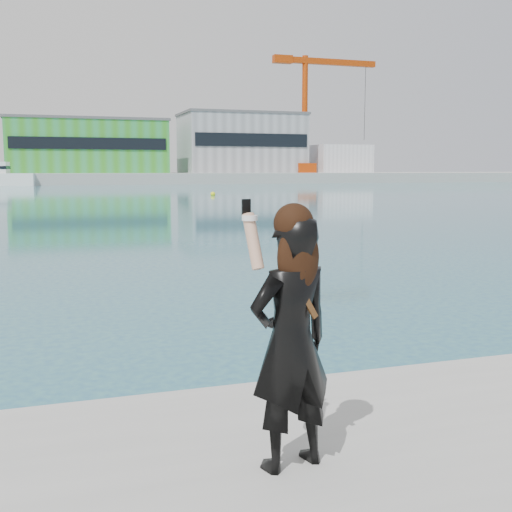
{
  "coord_description": "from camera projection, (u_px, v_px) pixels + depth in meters",
  "views": [
    {
      "loc": [
        -0.9,
        -4.33,
        2.72
      ],
      "look_at": [
        0.56,
        0.05,
        2.09
      ],
      "focal_mm": 45.0,
      "sensor_mm": 36.0,
      "label": 1
    }
  ],
  "objects": [
    {
      "name": "far_quay",
      "position": [
        46.0,
        178.0,
        126.78
      ],
      "size": [
        320.0,
        40.0,
        2.0
      ],
      "primitive_type": "cube",
      "color": "#9E9E99",
      "rests_on": "ground"
    },
    {
      "name": "buoy_near",
      "position": [
        213.0,
        196.0,
        66.86
      ],
      "size": [
        0.5,
        0.5,
        0.5
      ],
      "primitive_type": "sphere",
      "color": "#FCFF0D",
      "rests_on": "ground"
    },
    {
      "name": "flagpole_right",
      "position": [
        164.0,
        150.0,
        124.51
      ],
      "size": [
        1.28,
        0.16,
        8.0
      ],
      "color": "silver",
      "rests_on": "far_quay"
    },
    {
      "name": "dock_crane",
      "position": [
        310.0,
        110.0,
        134.07
      ],
      "size": [
        23.0,
        4.0,
        24.0
      ],
      "color": "#D0420C",
      "rests_on": "far_quay"
    },
    {
      "name": "warehouse_grey_right",
      "position": [
        241.0,
        143.0,
        136.46
      ],
      "size": [
        25.5,
        15.35,
        12.5
      ],
      "color": "gray",
      "rests_on": "far_quay"
    },
    {
      "name": "warehouse_green",
      "position": [
        87.0,
        146.0,
        126.55
      ],
      "size": [
        30.6,
        16.36,
        10.5
      ],
      "color": "green",
      "rests_on": "far_quay"
    },
    {
      "name": "woman",
      "position": [
        291.0,
        335.0,
        4.06
      ],
      "size": [
        0.68,
        0.53,
        1.73
      ],
      "rotation": [
        0.0,
        0.0,
        3.39
      ],
      "color": "black",
      "rests_on": "near_quay"
    },
    {
      "name": "ancillary_shed",
      "position": [
        339.0,
        159.0,
        141.94
      ],
      "size": [
        12.0,
        10.0,
        6.0
      ],
      "primitive_type": "cube",
      "color": "silver",
      "rests_on": "far_quay"
    }
  ]
}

